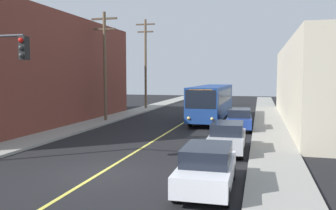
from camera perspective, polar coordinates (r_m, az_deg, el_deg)
ground_plane at (r=15.22m, az=-11.11°, el=-10.95°), size 120.00×120.00×0.00m
sidewalk_left at (r=27.21m, az=-15.67°, el=-3.93°), size 2.50×90.00×0.15m
sidewalk_right at (r=23.52m, az=16.59°, el=-5.30°), size 2.50×90.00×0.15m
lane_stripe_center at (r=29.18m, az=1.88°, el=-3.32°), size 0.16×60.00×0.01m
building_left_brick at (r=32.82m, az=-22.73°, el=5.19°), size 10.00×23.44×9.13m
city_bus at (r=32.29m, az=7.19°, el=0.66°), size 2.70×12.18×3.20m
parked_car_white at (r=12.77m, az=6.42°, el=-10.04°), size 1.87×4.43×1.62m
parked_car_silver at (r=19.05m, az=9.67°, el=-5.16°), size 1.88×4.43×1.62m
parked_car_blue at (r=27.14m, az=11.57°, el=-2.24°), size 1.97×4.47×1.62m
utility_pole_mid at (r=31.68m, az=-10.28°, el=7.08°), size 2.40×0.28×9.58m
utility_pole_far at (r=43.49m, az=-3.69°, el=7.37°), size 2.40×0.28×10.87m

